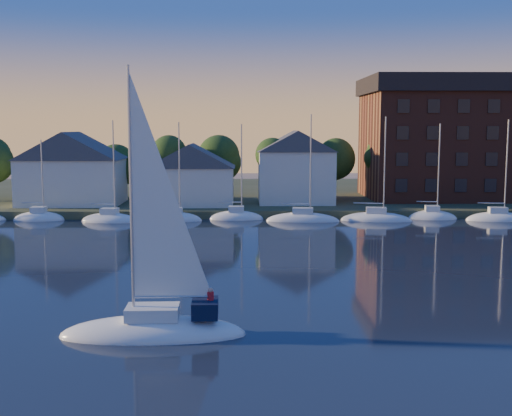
{
  "coord_description": "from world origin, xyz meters",
  "views": [
    {
      "loc": [
        0.9,
        -27.97,
        11.21
      ],
      "look_at": [
        1.87,
        22.0,
        4.92
      ],
      "focal_mm": 45.0,
      "sensor_mm": 36.0,
      "label": 1
    }
  ],
  "objects_px": {
    "clubhouse_east": "(296,166)",
    "condo_block": "(471,137)",
    "clubhouse_centre": "(192,174)",
    "hero_sailboat": "(156,324)",
    "clubhouse_west": "(72,167)"
  },
  "relations": [
    {
      "from": "clubhouse_centre",
      "to": "hero_sailboat",
      "type": "distance_m",
      "value": 51.52
    },
    {
      "from": "hero_sailboat",
      "to": "condo_block",
      "type": "bearing_deg",
      "value": -123.87
    },
    {
      "from": "clubhouse_east",
      "to": "hero_sailboat",
      "type": "height_order",
      "value": "hero_sailboat"
    },
    {
      "from": "clubhouse_centre",
      "to": "clubhouse_east",
      "type": "distance_m",
      "value": 14.17
    },
    {
      "from": "hero_sailboat",
      "to": "clubhouse_west",
      "type": "bearing_deg",
      "value": -72.15
    },
    {
      "from": "clubhouse_east",
      "to": "condo_block",
      "type": "bearing_deg",
      "value": 12.89
    },
    {
      "from": "clubhouse_centre",
      "to": "clubhouse_east",
      "type": "xyz_separation_m",
      "value": [
        14.0,
        2.0,
        0.87
      ]
    },
    {
      "from": "clubhouse_centre",
      "to": "condo_block",
      "type": "xyz_separation_m",
      "value": [
        40.0,
        7.95,
        4.66
      ]
    },
    {
      "from": "clubhouse_centre",
      "to": "clubhouse_east",
      "type": "bearing_deg",
      "value": 8.13
    },
    {
      "from": "clubhouse_centre",
      "to": "hero_sailboat",
      "type": "height_order",
      "value": "hero_sailboat"
    },
    {
      "from": "clubhouse_east",
      "to": "condo_block",
      "type": "xyz_separation_m",
      "value": [
        26.0,
        5.95,
        3.79
      ]
    },
    {
      "from": "clubhouse_east",
      "to": "condo_block",
      "type": "height_order",
      "value": "condo_block"
    },
    {
      "from": "condo_block",
      "to": "hero_sailboat",
      "type": "relative_size",
      "value": 2.0
    },
    {
      "from": "condo_block",
      "to": "hero_sailboat",
      "type": "bearing_deg",
      "value": -122.6
    },
    {
      "from": "clubhouse_west",
      "to": "clubhouse_centre",
      "type": "xyz_separation_m",
      "value": [
        16.0,
        -1.0,
        -0.8
      ]
    }
  ]
}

